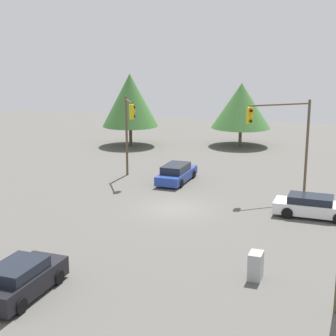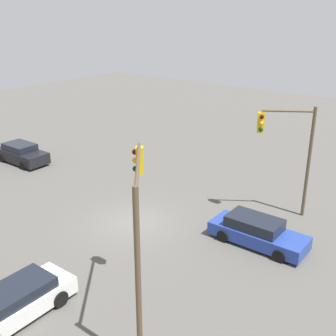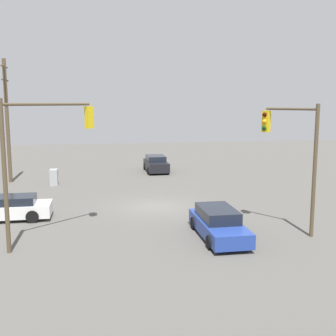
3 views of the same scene
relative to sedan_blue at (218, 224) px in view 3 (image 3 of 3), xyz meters
The scene contains 8 objects.
ground_plane 6.59m from the sedan_blue, 18.45° to the left, with size 80.00×80.00×0.00m, color #54514C.
sedan_blue is the anchor object (origin of this frame).
sedan_white 11.28m from the sedan_blue, 64.89° to the left, with size 1.89×4.63×1.28m.
sedan_dark 19.02m from the sedan_blue, ahead, with size 4.24×1.93×1.44m.
traffic_signal_main 8.69m from the sedan_blue, 84.82° to the left, with size 3.16×3.72×6.36m.
traffic_signal_cross 5.10m from the sedan_blue, 86.36° to the right, with size 2.56×1.81×6.14m.
utility_pole_tall 20.52m from the sedan_blue, 37.08° to the left, with size 2.20×0.28×9.47m.
electrical_cabinet 16.64m from the sedan_blue, 31.24° to the left, with size 0.84×0.56×1.20m, color #9EA0A3.
Camera 3 is at (-24.37, 3.51, 6.20)m, focal length 45.00 mm.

